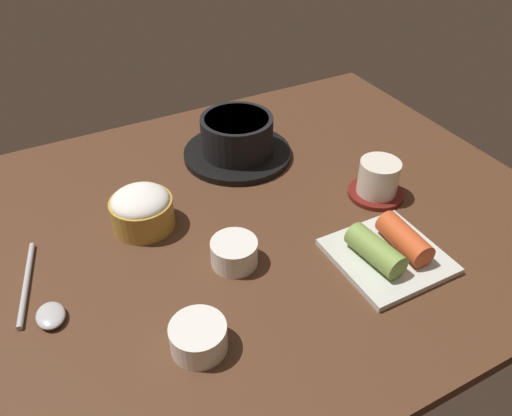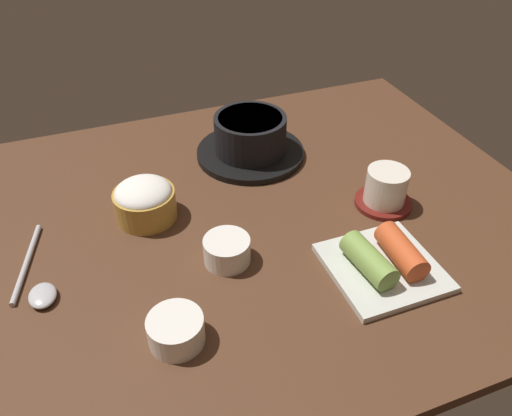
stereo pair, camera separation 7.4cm
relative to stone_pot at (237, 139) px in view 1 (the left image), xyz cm
name	(u,v)px [view 1 (the left image)]	position (x,y,z in cm)	size (l,w,h in cm)	color
dining_table	(239,224)	(-8.03, -16.85, -4.64)	(100.00, 76.00, 2.00)	#4C2D1C
stone_pot	(237,139)	(0.00, 0.00, 0.00)	(19.98, 19.98, 8.00)	black
rice_bowl	(142,209)	(-21.69, -11.21, -0.35)	(9.61, 9.61, 6.48)	#B78C38
tea_cup_with_saucer	(378,180)	(15.15, -21.79, -0.54)	(9.24, 9.24, 6.54)	maroon
banchan_cup_center	(234,252)	(-12.84, -25.15, -1.60)	(6.70, 6.70, 3.81)	white
kimchi_plate	(389,250)	(6.94, -34.80, -1.93)	(14.84, 14.84, 4.66)	silver
side_bowl_near	(198,336)	(-22.92, -36.21, -1.64)	(6.92, 6.92, 3.73)	white
spoon	(42,304)	(-38.54, -21.07, -3.02)	(6.03, 17.74, 1.35)	#B7B7BC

